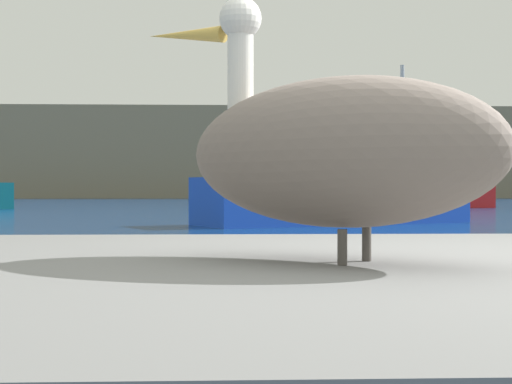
{
  "coord_description": "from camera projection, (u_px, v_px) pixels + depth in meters",
  "views": [
    {
      "loc": [
        -1.16,
        -2.52,
        1.01
      ],
      "look_at": [
        -0.48,
        14.17,
        0.92
      ],
      "focal_mm": 54.25,
      "sensor_mm": 36.0,
      "label": 1
    }
  ],
  "objects": [
    {
      "name": "pelican",
      "position": [
        336.0,
        149.0,
        2.46
      ],
      "size": [
        1.25,
        1.04,
        0.9
      ],
      "rotation": [
        0.0,
        0.0,
        2.5
      ],
      "color": "slate",
      "rests_on": "pier_dock"
    },
    {
      "name": "hillside_backdrop",
      "position": [
        236.0,
        154.0,
        78.95
      ],
      "size": [
        140.0,
        10.38,
        8.94
      ],
      "primitive_type": "cube",
      "color": "#7F755B",
      "rests_on": "ground"
    },
    {
      "name": "pier_dock",
      "position": [
        339.0,
        384.0,
        2.46
      ],
      "size": [
        3.5,
        2.99,
        0.77
      ],
      "primitive_type": "cube",
      "color": "slate",
      "rests_on": "ground"
    },
    {
      "name": "fishing_boat_blue",
      "position": [
        331.0,
        191.0,
        21.73
      ],
      "size": [
        8.16,
        5.41,
        4.65
      ],
      "rotation": [
        0.0,
        0.0,
        0.43
      ],
      "color": "blue",
      "rests_on": "ground"
    },
    {
      "name": "fishing_boat_red",
      "position": [
        425.0,
        189.0,
        39.38
      ],
      "size": [
        6.99,
        2.93,
        5.64
      ],
      "rotation": [
        0.0,
        0.0,
        0.14
      ],
      "color": "red",
      "rests_on": "ground"
    }
  ]
}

